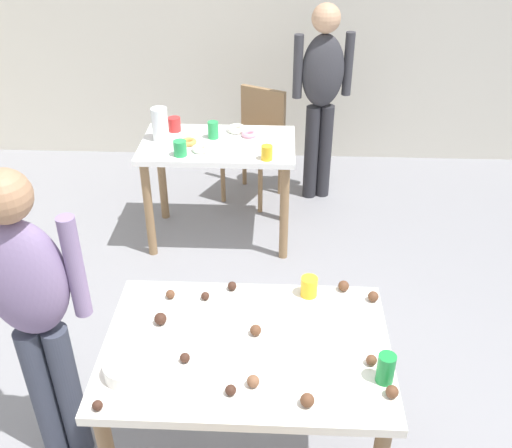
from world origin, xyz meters
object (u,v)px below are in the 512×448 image
at_px(mixing_bowl, 127,369).
at_px(dining_table_near, 247,363).
at_px(person_girl_near, 33,305).
at_px(soda_can, 386,368).
at_px(chair_far_table, 257,138).
at_px(pitcher_far, 160,124).
at_px(person_adult_far, 322,88).
at_px(dining_table_far, 218,160).

bearing_deg(mixing_bowl, dining_table_near, 22.50).
bearing_deg(person_girl_near, soda_can, -8.62).
distance_m(mixing_bowl, soda_can, 0.95).
bearing_deg(soda_can, chair_far_table, 102.20).
bearing_deg(pitcher_far, soda_can, -60.05).
bearing_deg(person_adult_far, pitcher_far, -150.74).
relative_size(dining_table_far, mixing_bowl, 6.02).
bearing_deg(person_girl_near, mixing_bowl, -27.98).
bearing_deg(person_adult_far, person_girl_near, -116.64).
xyz_separation_m(chair_far_table, soda_can, (0.59, -2.73, 0.31)).
height_order(dining_table_near, dining_table_far, same).
distance_m(person_adult_far, soda_can, 2.72).
relative_size(person_girl_near, soda_can, 12.10).
bearing_deg(mixing_bowl, person_girl_near, 152.02).
height_order(person_adult_far, pitcher_far, person_adult_far).
relative_size(chair_far_table, person_adult_far, 0.57).
xyz_separation_m(dining_table_far, person_adult_far, (0.72, 0.65, 0.29)).
bearing_deg(person_girl_near, dining_table_far, 73.85).
bearing_deg(soda_can, person_girl_near, 171.38).
relative_size(chair_far_table, soda_can, 7.13).
distance_m(mixing_bowl, pitcher_far, 2.13).
height_order(chair_far_table, person_girl_near, person_girl_near).
xyz_separation_m(dining_table_far, person_girl_near, (-0.54, -1.86, 0.26)).
relative_size(person_adult_far, soda_can, 12.49).
xyz_separation_m(dining_table_near, mixing_bowl, (-0.43, -0.18, 0.14)).
relative_size(dining_table_far, chair_far_table, 1.19).
distance_m(chair_far_table, pitcher_far, 0.95).
bearing_deg(dining_table_far, dining_table_near, -80.88).
distance_m(dining_table_far, person_girl_near, 1.96).
bearing_deg(dining_table_near, chair_far_table, 91.64).
height_order(person_girl_near, mixing_bowl, person_girl_near).
bearing_deg(person_girl_near, chair_far_table, 72.95).
height_order(person_girl_near, pitcher_far, person_girl_near).
height_order(chair_far_table, pitcher_far, pitcher_far).
bearing_deg(dining_table_near, person_girl_near, 177.09).
height_order(dining_table_near, pitcher_far, pitcher_far).
relative_size(dining_table_near, mixing_bowl, 6.57).
distance_m(dining_table_near, chair_far_table, 2.57).
relative_size(dining_table_near, person_girl_near, 0.77).
height_order(person_girl_near, person_adult_far, person_adult_far).
relative_size(mixing_bowl, soda_can, 1.41).
xyz_separation_m(mixing_bowl, pitcher_far, (-0.26, 2.11, 0.08)).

